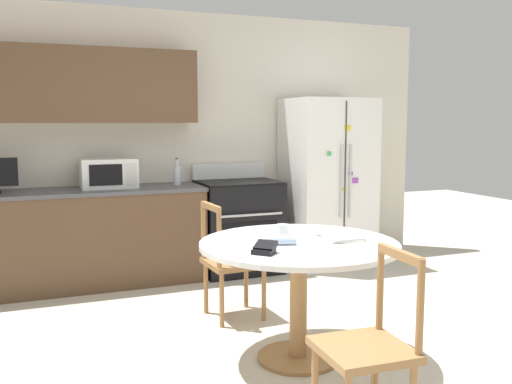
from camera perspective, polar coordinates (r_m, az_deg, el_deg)
ground_plane at (r=3.78m, az=5.58°, el=-16.59°), size 14.00×14.00×0.00m
back_wall at (r=5.81m, az=-8.92°, el=6.31°), size 5.20×0.44×2.60m
kitchen_counter at (r=5.48m, az=-16.55°, el=-4.40°), size 2.15×0.64×0.90m
refrigerator at (r=6.08m, az=7.13°, el=1.00°), size 0.84×0.75×1.75m
oven_range at (r=5.77m, az=-1.78°, el=-3.36°), size 0.78×0.68×1.08m
microwave at (r=5.47m, az=-14.54°, el=1.84°), size 0.50×0.36×0.27m
counter_bottle at (r=5.58m, az=-7.90°, el=1.73°), size 0.07×0.07×0.26m
dining_table at (r=3.61m, az=4.30°, el=-7.19°), size 1.25×1.25×0.77m
dining_chair_far at (r=4.42m, az=-2.55°, el=-7.06°), size 0.44×0.44×0.90m
dining_chair_near at (r=2.89m, az=11.22°, el=-15.04°), size 0.44×0.44×0.90m
candle_glass at (r=3.66m, az=2.69°, el=-4.08°), size 0.08×0.08×0.09m
folded_napkin at (r=3.48m, az=2.51°, el=-4.89°), size 0.19×0.10×0.05m
wallet at (r=3.26m, az=0.87°, el=-5.71°), size 0.17×0.17×0.07m
mail_stack at (r=3.71m, az=8.42°, el=-4.44°), size 0.28×0.34×0.02m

